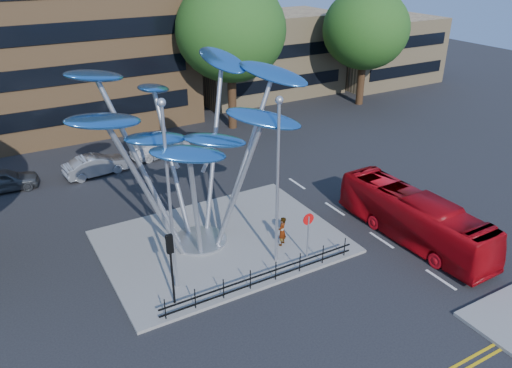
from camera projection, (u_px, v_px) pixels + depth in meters
ground at (302, 300)px, 22.02m from camera, size 120.00×120.00×0.00m
traffic_island at (222, 242)px, 26.23m from camera, size 12.00×9.00×0.15m
low_building_near at (265, 55)px, 50.90m from camera, size 15.00×8.00×8.00m
low_building_far at (382, 50)px, 55.84m from camera, size 12.00×8.00×7.00m
tree_right at (231, 31)px, 39.31m from camera, size 8.80×8.80×12.11m
tree_far at (366, 29)px, 46.00m from camera, size 8.00×8.00×10.81m
leaf_sculpture at (190, 118)px, 23.33m from camera, size 12.72×9.54×9.51m
street_lamp_left at (168, 183)px, 20.41m from camera, size 0.36×0.36×8.80m
street_lamp_right at (278, 169)px, 22.38m from camera, size 0.36×0.36×8.30m
traffic_light_island at (171, 255)px, 20.59m from camera, size 0.28×0.18×3.42m
no_entry_sign_island at (308, 228)px, 24.10m from camera, size 0.60×0.10×2.45m
pedestrian_railing_front at (263, 277)px, 22.66m from camera, size 10.00×0.06×1.00m
red_bus at (414, 218)px, 26.05m from camera, size 2.36×9.41×2.61m
pedestrian at (282, 231)px, 25.51m from camera, size 0.69×0.64×1.59m
parked_car_left at (3, 180)px, 31.56m from camera, size 4.34×2.09×1.43m
parked_car_mid at (96, 165)px, 33.74m from camera, size 4.42×1.97×1.41m
parked_car_right at (161, 147)px, 36.78m from camera, size 4.72×2.06×1.35m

